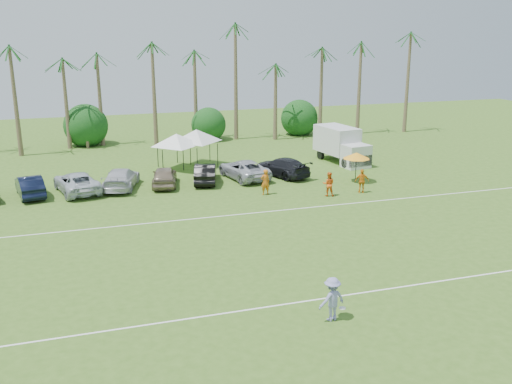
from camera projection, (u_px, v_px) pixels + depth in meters
name	position (u px, v px, depth m)	size (l,w,h in m)	color
ground	(286.00, 331.00, 21.36)	(120.00, 120.00, 0.00)	#3C611D
field_lines	(230.00, 254.00, 28.69)	(80.00, 12.10, 0.01)	white
palm_tree_2	(9.00, 50.00, 50.20)	(2.40, 2.40, 10.90)	brown
palm_tree_3	(56.00, 39.00, 51.13)	(2.40, 2.40, 11.90)	brown
palm_tree_4	(104.00, 68.00, 53.00)	(2.40, 2.40, 8.90)	brown
palm_tree_5	(147.00, 58.00, 53.92)	(2.40, 2.40, 9.90)	brown
palm_tree_6	(188.00, 48.00, 54.85)	(2.40, 2.40, 10.90)	brown
palm_tree_7	(228.00, 39.00, 55.78)	(2.40, 2.40, 11.90)	brown
palm_tree_8	(276.00, 65.00, 57.94)	(2.40, 2.40, 8.90)	brown
palm_tree_9	(321.00, 55.00, 59.15)	(2.40, 2.40, 9.90)	brown
palm_tree_10	(365.00, 46.00, 60.37)	(2.40, 2.40, 10.90)	brown
palm_tree_11	(399.00, 38.00, 61.30)	(2.40, 2.40, 11.90)	brown
bush_tree_1	(86.00, 128.00, 54.89)	(4.00, 4.00, 4.00)	brown
bush_tree_2	(208.00, 122.00, 58.37)	(4.00, 4.00, 4.00)	brown
bush_tree_3	(299.00, 118.00, 61.28)	(4.00, 4.00, 4.00)	brown
sideline_player_a	(265.00, 182.00, 38.83)	(0.65, 0.43, 1.78)	orange
sideline_player_b	(329.00, 184.00, 38.53)	(0.81, 0.63, 1.66)	orange
sideline_player_c	(362.00, 181.00, 39.29)	(0.98, 0.41, 1.67)	orange
box_truck	(341.00, 144.00, 48.23)	(2.97, 5.98, 2.95)	silver
canopy_tent_left	(176.00, 134.00, 45.35)	(4.21, 4.21, 3.41)	black
canopy_tent_right	(196.00, 129.00, 46.71)	(4.36, 4.36, 3.53)	black
market_umbrella	(356.00, 156.00, 41.75)	(2.00, 2.00, 2.23)	black
frisbee_player	(332.00, 299.00, 21.93)	(1.26, 0.89, 1.77)	#8889C2
parked_car_1	(30.00, 186.00, 38.50)	(1.52, 4.37, 1.44)	black
parked_car_2	(77.00, 182.00, 39.40)	(2.39, 5.18, 1.44)	silver
parked_car_3	(121.00, 178.00, 40.48)	(2.01, 4.96, 1.44)	silver
parked_car_4	(164.00, 176.00, 41.08)	(1.70, 4.22, 1.44)	#83715B
parked_car_5	(205.00, 173.00, 42.03)	(1.52, 4.37, 1.44)	black
parked_car_6	(244.00, 169.00, 43.13)	(2.39, 5.18, 1.44)	#B1B4BC
parked_car_7	(282.00, 167.00, 43.86)	(2.01, 4.96, 1.44)	black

